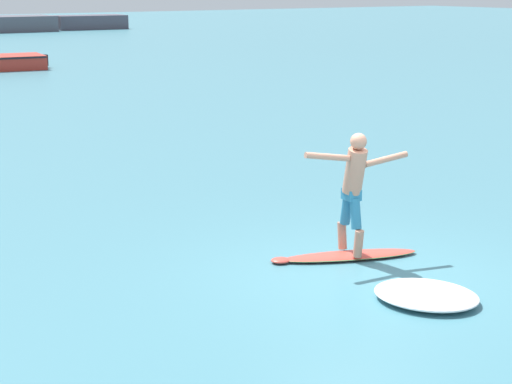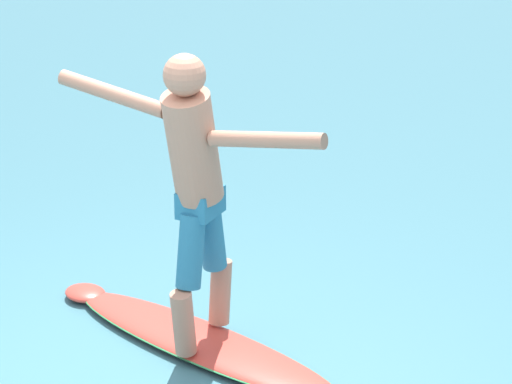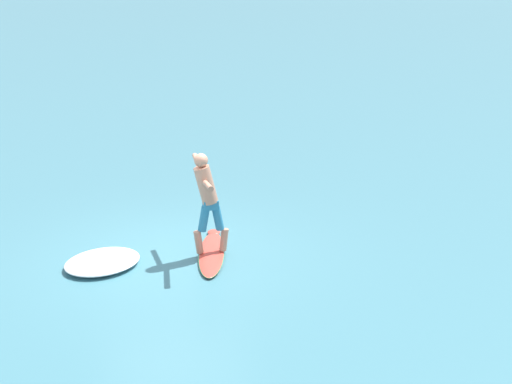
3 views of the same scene
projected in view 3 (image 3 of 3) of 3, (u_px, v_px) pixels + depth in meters
name	position (u px, v px, depth m)	size (l,w,h in m)	color
ground_plane	(172.00, 255.00, 12.75)	(200.00, 200.00, 0.00)	teal
surfboard	(212.00, 253.00, 12.75)	(2.21, 1.17, 0.22)	#DE483B
surfer	(207.00, 195.00, 12.35)	(1.68, 0.65, 1.82)	tan
wave_foam_at_tail	(102.00, 262.00, 12.29)	(1.62, 1.72, 0.16)	white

